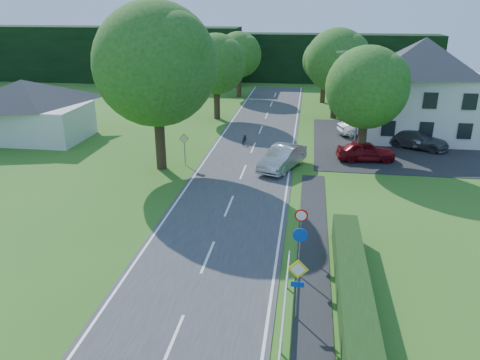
% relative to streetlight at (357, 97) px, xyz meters
% --- Properties ---
extents(road, '(7.00, 80.00, 0.04)m').
position_rel_streetlight_xyz_m(road, '(-8.06, -10.00, -4.44)').
color(road, '#373739').
rests_on(road, ground).
extents(parking_pad, '(14.00, 16.00, 0.04)m').
position_rel_streetlight_xyz_m(parking_pad, '(3.94, 3.00, -4.44)').
color(parking_pad, black).
rests_on(parking_pad, ground).
extents(line_edge_left, '(0.12, 80.00, 0.01)m').
position_rel_streetlight_xyz_m(line_edge_left, '(-11.31, -10.00, -4.42)').
color(line_edge_left, white).
rests_on(line_edge_left, road).
extents(line_edge_right, '(0.12, 80.00, 0.01)m').
position_rel_streetlight_xyz_m(line_edge_right, '(-4.81, -10.00, -4.42)').
color(line_edge_right, white).
rests_on(line_edge_right, road).
extents(line_centre, '(0.12, 80.00, 0.01)m').
position_rel_streetlight_xyz_m(line_centre, '(-8.06, -10.00, -4.42)').
color(line_centre, white).
rests_on(line_centre, road).
extents(tree_main, '(9.40, 9.40, 11.64)m').
position_rel_streetlight_xyz_m(tree_main, '(-14.06, -6.00, 1.36)').
color(tree_main, '#1D4E17').
rests_on(tree_main, ground).
extents(tree_left_far, '(7.00, 7.00, 8.58)m').
position_rel_streetlight_xyz_m(tree_left_far, '(-13.06, 10.00, -0.17)').
color(tree_left_far, '#1D4E17').
rests_on(tree_left_far, ground).
extents(tree_right_far, '(7.40, 7.40, 9.09)m').
position_rel_streetlight_xyz_m(tree_right_far, '(-1.06, 12.00, 0.08)').
color(tree_right_far, '#1D4E17').
rests_on(tree_right_far, ground).
extents(tree_left_back, '(6.60, 6.60, 8.07)m').
position_rel_streetlight_xyz_m(tree_left_back, '(-12.56, 22.00, -0.43)').
color(tree_left_back, '#1D4E17').
rests_on(tree_left_back, ground).
extents(tree_right_back, '(6.20, 6.20, 7.56)m').
position_rel_streetlight_xyz_m(tree_right_back, '(-2.06, 20.00, -0.68)').
color(tree_right_back, '#1D4E17').
rests_on(tree_right_back, ground).
extents(tree_right_mid, '(7.00, 7.00, 8.58)m').
position_rel_streetlight_xyz_m(tree_right_mid, '(0.44, -2.00, -0.17)').
color(tree_right_mid, '#1D4E17').
rests_on(tree_right_mid, ground).
extents(treeline_left, '(44.00, 6.00, 8.00)m').
position_rel_streetlight_xyz_m(treeline_left, '(-36.06, 32.00, -0.46)').
color(treeline_left, black).
rests_on(treeline_left, ground).
extents(treeline_right, '(30.00, 5.00, 7.00)m').
position_rel_streetlight_xyz_m(treeline_right, '(-0.06, 36.00, -0.96)').
color(treeline_right, black).
rests_on(treeline_right, ground).
extents(bungalow_left, '(11.00, 6.50, 5.20)m').
position_rel_streetlight_xyz_m(bungalow_left, '(-28.06, 0.00, -1.75)').
color(bungalow_left, silver).
rests_on(bungalow_left, ground).
extents(house_white, '(10.60, 8.40, 8.60)m').
position_rel_streetlight_xyz_m(house_white, '(5.94, 6.00, -0.06)').
color(house_white, silver).
rests_on(house_white, ground).
extents(streetlight, '(2.03, 0.18, 8.00)m').
position_rel_streetlight_xyz_m(streetlight, '(0.00, 0.00, 0.00)').
color(streetlight, gray).
rests_on(streetlight, ground).
extents(sign_priority_right, '(0.78, 0.09, 2.59)m').
position_rel_streetlight_xyz_m(sign_priority_right, '(-3.76, -22.02, -2.67)').
color(sign_priority_right, gray).
rests_on(sign_priority_right, ground).
extents(sign_roundabout, '(0.64, 0.08, 2.37)m').
position_rel_streetlight_xyz_m(sign_roundabout, '(-3.76, -19.02, -2.79)').
color(sign_roundabout, gray).
rests_on(sign_roundabout, ground).
extents(sign_speed_limit, '(0.64, 0.11, 2.37)m').
position_rel_streetlight_xyz_m(sign_speed_limit, '(-3.76, -17.03, -2.70)').
color(sign_speed_limit, gray).
rests_on(sign_speed_limit, ground).
extents(sign_priority_left, '(0.78, 0.09, 2.44)m').
position_rel_streetlight_xyz_m(sign_priority_left, '(-12.56, -5.02, -2.75)').
color(sign_priority_left, gray).
rests_on(sign_priority_left, ground).
extents(moving_car, '(3.47, 5.32, 1.66)m').
position_rel_streetlight_xyz_m(moving_car, '(-5.36, -4.86, -3.60)').
color(moving_car, '#B1B1B6').
rests_on(moving_car, road).
extents(motorcycle, '(0.61, 1.66, 0.87)m').
position_rel_streetlight_xyz_m(motorcycle, '(-8.97, 1.16, -3.99)').
color(motorcycle, black).
rests_on(motorcycle, road).
extents(parked_car_red, '(4.51, 2.19, 1.48)m').
position_rel_streetlight_xyz_m(parked_car_red, '(0.80, -2.06, -3.68)').
color(parked_car_red, maroon).
rests_on(parked_car_red, parking_pad).
extents(parked_car_silver_a, '(4.61, 2.77, 1.44)m').
position_rel_streetlight_xyz_m(parked_car_silver_a, '(1.24, 5.36, -3.71)').
color(parked_car_silver_a, silver).
rests_on(parked_car_silver_a, parking_pad).
extents(parked_car_grey, '(5.45, 4.13, 1.47)m').
position_rel_streetlight_xyz_m(parked_car_grey, '(5.32, 2.00, -3.69)').
color(parked_car_grey, '#48494D').
rests_on(parked_car_grey, parking_pad).
extents(parked_car_silver_b, '(5.14, 4.46, 1.32)m').
position_rel_streetlight_xyz_m(parked_car_silver_b, '(6.46, 2.90, -3.77)').
color(parked_car_silver_b, '#9B9BA2').
rests_on(parked_car_silver_b, parking_pad).
extents(parasol, '(2.76, 2.79, 1.99)m').
position_rel_streetlight_xyz_m(parasol, '(4.46, 5.00, -3.43)').
color(parasol, red).
rests_on(parasol, parking_pad).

